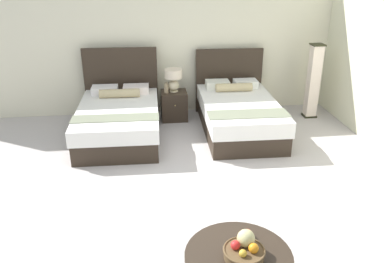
{
  "coord_description": "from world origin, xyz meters",
  "views": [
    {
      "loc": [
        -0.59,
        -4.54,
        2.84
      ],
      "look_at": [
        0.05,
        0.54,
        0.6
      ],
      "focal_mm": 37.19,
      "sensor_mm": 36.0,
      "label": 1
    }
  ],
  "objects_px": {
    "fruit_bowl": "(244,249)",
    "floor_lamp_corner": "(313,81)",
    "table_lamp": "(173,78)",
    "bed_near_window": "(119,118)",
    "nightstand": "(174,105)",
    "vase": "(166,88)",
    "loose_apple": "(247,233)",
    "bed_near_corner": "(238,113)"
  },
  "relations": [
    {
      "from": "fruit_bowl",
      "to": "floor_lamp_corner",
      "type": "bearing_deg",
      "value": 60.7
    },
    {
      "from": "table_lamp",
      "to": "bed_near_window",
      "type": "bearing_deg",
      "value": -145.48
    },
    {
      "from": "nightstand",
      "to": "fruit_bowl",
      "type": "distance_m",
      "value": 4.46
    },
    {
      "from": "nightstand",
      "to": "table_lamp",
      "type": "height_order",
      "value": "table_lamp"
    },
    {
      "from": "table_lamp",
      "to": "vase",
      "type": "height_order",
      "value": "table_lamp"
    },
    {
      "from": "loose_apple",
      "to": "floor_lamp_corner",
      "type": "relative_size",
      "value": 0.06
    },
    {
      "from": "fruit_bowl",
      "to": "loose_apple",
      "type": "xyz_separation_m",
      "value": [
        0.09,
        0.26,
        -0.04
      ]
    },
    {
      "from": "table_lamp",
      "to": "floor_lamp_corner",
      "type": "height_order",
      "value": "floor_lamp_corner"
    },
    {
      "from": "nightstand",
      "to": "bed_near_corner",
      "type": "bearing_deg",
      "value": -31.8
    },
    {
      "from": "fruit_bowl",
      "to": "vase",
      "type": "bearing_deg",
      "value": 95.05
    },
    {
      "from": "bed_near_corner",
      "to": "nightstand",
      "type": "relative_size",
      "value": 4.1
    },
    {
      "from": "bed_near_corner",
      "to": "fruit_bowl",
      "type": "xyz_separation_m",
      "value": [
        -0.84,
        -3.77,
        0.21
      ]
    },
    {
      "from": "fruit_bowl",
      "to": "floor_lamp_corner",
      "type": "height_order",
      "value": "floor_lamp_corner"
    },
    {
      "from": "loose_apple",
      "to": "vase",
      "type": "bearing_deg",
      "value": 96.65
    },
    {
      "from": "vase",
      "to": "bed_near_corner",
      "type": "bearing_deg",
      "value": -27.24
    },
    {
      "from": "nightstand",
      "to": "vase",
      "type": "bearing_deg",
      "value": -164.59
    },
    {
      "from": "bed_near_corner",
      "to": "nightstand",
      "type": "xyz_separation_m",
      "value": [
        -1.09,
        0.67,
        -0.05
      ]
    },
    {
      "from": "table_lamp",
      "to": "vase",
      "type": "relative_size",
      "value": 2.23
    },
    {
      "from": "bed_near_window",
      "to": "vase",
      "type": "height_order",
      "value": "bed_near_window"
    },
    {
      "from": "fruit_bowl",
      "to": "floor_lamp_corner",
      "type": "relative_size",
      "value": 0.26
    },
    {
      "from": "bed_near_corner",
      "to": "floor_lamp_corner",
      "type": "relative_size",
      "value": 1.58
    },
    {
      "from": "table_lamp",
      "to": "loose_apple",
      "type": "bearing_deg",
      "value": -85.4
    },
    {
      "from": "bed_near_window",
      "to": "vase",
      "type": "distance_m",
      "value": 1.11
    },
    {
      "from": "bed_near_corner",
      "to": "loose_apple",
      "type": "xyz_separation_m",
      "value": [
        -0.75,
        -3.52,
        0.17
      ]
    },
    {
      "from": "floor_lamp_corner",
      "to": "bed_near_window",
      "type": "bearing_deg",
      "value": -172.44
    },
    {
      "from": "floor_lamp_corner",
      "to": "table_lamp",
      "type": "bearing_deg",
      "value": 175.53
    },
    {
      "from": "bed_near_corner",
      "to": "vase",
      "type": "distance_m",
      "value": 1.42
    },
    {
      "from": "nightstand",
      "to": "floor_lamp_corner",
      "type": "height_order",
      "value": "floor_lamp_corner"
    },
    {
      "from": "bed_near_window",
      "to": "floor_lamp_corner",
      "type": "xyz_separation_m",
      "value": [
        3.64,
        0.48,
        0.38
      ]
    },
    {
      "from": "bed_near_window",
      "to": "table_lamp",
      "type": "xyz_separation_m",
      "value": [
        1.0,
        0.69,
        0.49
      ]
    },
    {
      "from": "table_lamp",
      "to": "loose_apple",
      "type": "height_order",
      "value": "table_lamp"
    },
    {
      "from": "bed_near_corner",
      "to": "table_lamp",
      "type": "bearing_deg",
      "value": 147.44
    },
    {
      "from": "bed_near_window",
      "to": "table_lamp",
      "type": "relative_size",
      "value": 4.99
    },
    {
      "from": "nightstand",
      "to": "table_lamp",
      "type": "xyz_separation_m",
      "value": [
        -0.0,
        0.02,
        0.54
      ]
    },
    {
      "from": "vase",
      "to": "loose_apple",
      "type": "bearing_deg",
      "value": -83.35
    },
    {
      "from": "vase",
      "to": "floor_lamp_corner",
      "type": "distance_m",
      "value": 2.78
    },
    {
      "from": "table_lamp",
      "to": "nightstand",
      "type": "bearing_deg",
      "value": -90.0
    },
    {
      "from": "bed_near_corner",
      "to": "fruit_bowl",
      "type": "distance_m",
      "value": 3.87
    },
    {
      "from": "nightstand",
      "to": "floor_lamp_corner",
      "type": "relative_size",
      "value": 0.39
    },
    {
      "from": "bed_near_corner",
      "to": "loose_apple",
      "type": "bearing_deg",
      "value": -102.03
    },
    {
      "from": "bed_near_window",
      "to": "loose_apple",
      "type": "relative_size",
      "value": 26.13
    },
    {
      "from": "nightstand",
      "to": "bed_near_window",
      "type": "bearing_deg",
      "value": -146.27
    }
  ]
}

